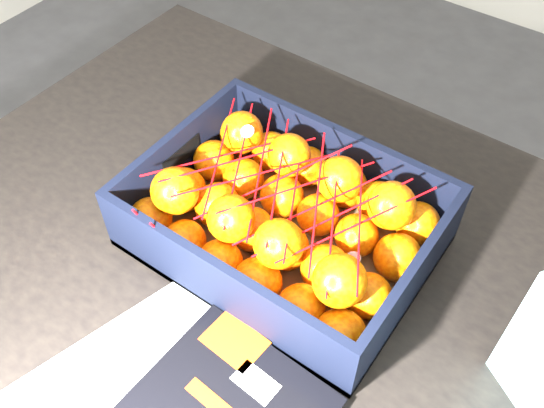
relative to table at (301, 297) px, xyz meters
The scene contains 5 objects.
ground 0.76m from the table, 134.05° to the left, with size 3.50×3.50×0.00m, color #3A3A3D.
table is the anchor object (origin of this frame).
produce_crate 0.14m from the table, 163.92° to the left, with size 0.40×0.30×0.11m.
clementine_heap 0.16m from the table, 165.74° to the left, with size 0.38×0.28×0.12m.
mesh_net 0.22m from the table, behind, with size 0.33×0.27×0.10m.
Camera 1 is at (0.53, -0.72, 1.45)m, focal length 39.67 mm.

